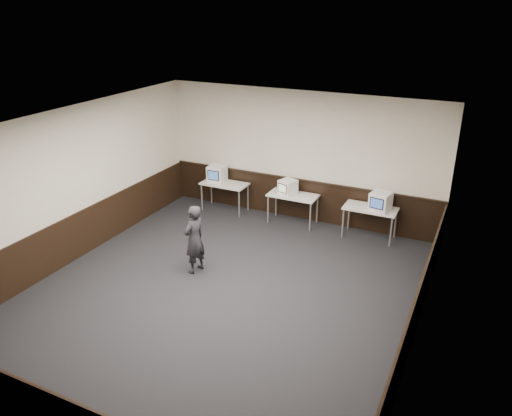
{
  "coord_description": "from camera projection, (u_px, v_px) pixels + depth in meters",
  "views": [
    {
      "loc": [
        4.06,
        -6.96,
        5.15
      ],
      "look_at": [
        -0.04,
        1.6,
        1.15
      ],
      "focal_mm": 35.0,
      "sensor_mm": 36.0,
      "label": 1
    }
  ],
  "objects": [
    {
      "name": "right_wall",
      "position": [
        424.0,
        258.0,
        7.39
      ],
      "size": [
        0.0,
        8.0,
        8.0
      ],
      "primitive_type": "plane",
      "rotation": [
        1.57,
        0.0,
        -1.57
      ],
      "color": "beige",
      "rests_on": "ground"
    },
    {
      "name": "ceiling",
      "position": [
        216.0,
        127.0,
        8.16
      ],
      "size": [
        8.0,
        8.0,
        0.0
      ],
      "primitive_type": "plane",
      "rotation": [
        3.14,
        0.0,
        0.0
      ],
      "color": "white",
      "rests_on": "back_wall"
    },
    {
      "name": "person",
      "position": [
        194.0,
        239.0,
        9.93
      ],
      "size": [
        0.43,
        0.58,
        1.44
      ],
      "primitive_type": "imported",
      "rotation": [
        0.0,
        0.0,
        -1.75
      ],
      "color": "black",
      "rests_on": "ground"
    },
    {
      "name": "wainscot_rail",
      "position": [
        299.0,
        180.0,
        12.3
      ],
      "size": [
        6.98,
        0.06,
        0.04
      ],
      "primitive_type": "cube",
      "color": "black",
      "rests_on": "wainscot_back"
    },
    {
      "name": "wainscot_right",
      "position": [
        414.0,
        319.0,
        7.82
      ],
      "size": [
        0.04,
        7.98,
        1.0
      ],
      "primitive_type": "cube",
      "color": "black",
      "rests_on": "right_wall"
    },
    {
      "name": "emac_center",
      "position": [
        288.0,
        187.0,
        12.07
      ],
      "size": [
        0.47,
        0.48,
        0.36
      ],
      "rotation": [
        0.0,
        0.0,
        -0.35
      ],
      "color": "white",
      "rests_on": "desk_center"
    },
    {
      "name": "wainscot_back",
      "position": [
        298.0,
        199.0,
        12.52
      ],
      "size": [
        6.98,
        0.04,
        1.0
      ],
      "primitive_type": "cube",
      "color": "black",
      "rests_on": "back_wall"
    },
    {
      "name": "floor",
      "position": [
        221.0,
        294.0,
        9.4
      ],
      "size": [
        8.0,
        8.0,
        0.0
      ],
      "primitive_type": "plane",
      "color": "black",
      "rests_on": "ground"
    },
    {
      "name": "front_wall",
      "position": [
        38.0,
        350.0,
        5.46
      ],
      "size": [
        7.0,
        0.0,
        7.0
      ],
      "primitive_type": "plane",
      "rotation": [
        -1.57,
        0.0,
        0.0
      ],
      "color": "beige",
      "rests_on": "ground"
    },
    {
      "name": "desk_center",
      "position": [
        293.0,
        197.0,
        12.13
      ],
      "size": [
        1.2,
        0.6,
        0.75
      ],
      "color": "silver",
      "rests_on": "ground"
    },
    {
      "name": "emac_left",
      "position": [
        217.0,
        174.0,
        12.9
      ],
      "size": [
        0.46,
        0.49,
        0.43
      ],
      "rotation": [
        0.0,
        0.0,
        0.07
      ],
      "color": "white",
      "rests_on": "desk_left"
    },
    {
      "name": "back_wall",
      "position": [
        300.0,
        157.0,
        12.11
      ],
      "size": [
        7.0,
        0.0,
        7.0
      ],
      "primitive_type": "plane",
      "rotation": [
        1.57,
        0.0,
        0.0
      ],
      "color": "beige",
      "rests_on": "ground"
    },
    {
      "name": "wainscot_left",
      "position": [
        78.0,
        235.0,
        10.59
      ],
      "size": [
        0.04,
        7.98,
        1.0
      ],
      "primitive_type": "cube",
      "color": "black",
      "rests_on": "left_wall"
    },
    {
      "name": "desk_left",
      "position": [
        225.0,
        186.0,
        12.89
      ],
      "size": [
        1.2,
        0.6,
        0.75
      ],
      "color": "silver",
      "rests_on": "ground"
    },
    {
      "name": "emac_right",
      "position": [
        381.0,
        201.0,
        11.14
      ],
      "size": [
        0.49,
        0.51,
        0.42
      ],
      "rotation": [
        0.0,
        0.0,
        -0.17
      ],
      "color": "white",
      "rests_on": "desk_right"
    },
    {
      "name": "desk_right",
      "position": [
        370.0,
        211.0,
        11.37
      ],
      "size": [
        1.2,
        0.6,
        0.75
      ],
      "color": "silver",
      "rests_on": "ground"
    },
    {
      "name": "left_wall",
      "position": [
        69.0,
        187.0,
        10.18
      ],
      "size": [
        0.0,
        8.0,
        8.0
      ],
      "primitive_type": "plane",
      "rotation": [
        1.57,
        0.0,
        1.57
      ],
      "color": "beige",
      "rests_on": "ground"
    }
  ]
}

